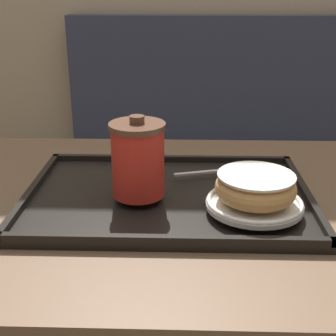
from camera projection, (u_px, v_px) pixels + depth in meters
name	position (u px, v px, depth m)	size (l,w,h in m)	color
booth_bench	(215.00, 202.00, 1.82)	(1.12, 0.44, 1.00)	#33384C
cafe_table	(149.00, 271.00, 0.92)	(1.01, 0.70, 0.74)	brown
serving_tray	(168.00, 197.00, 0.85)	(0.51, 0.35, 0.02)	black
coffee_cup_front	(138.00, 159.00, 0.80)	(0.10, 0.10, 0.14)	red
plate_with_chocolate_donut	(254.00, 203.00, 0.77)	(0.16, 0.16, 0.01)	white
donut_chocolate_glazed	(256.00, 187.00, 0.76)	(0.13, 0.13, 0.04)	tan
spoon	(226.00, 169.00, 0.92)	(0.14, 0.05, 0.01)	silver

